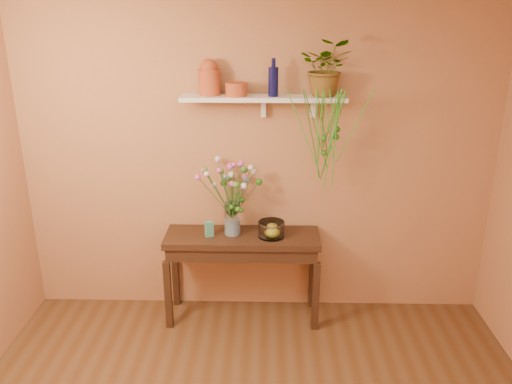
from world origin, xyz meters
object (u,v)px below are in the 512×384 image
blue_bottle (273,81)px  glass_vase (232,221)px  spider_plant (327,67)px  sideboard (242,247)px  terracotta_jug (209,78)px  bouquet (233,182)px  glass_bowl (271,230)px

blue_bottle → glass_vase: 1.20m
spider_plant → glass_vase: bearing=-173.1°
sideboard → terracotta_jug: (-0.25, 0.12, 1.40)m
glass_vase → bouquet: 0.34m
blue_bottle → glass_vase: blue_bottle is taller
sideboard → bouquet: bouquet is taller
blue_bottle → bouquet: (-0.32, -0.05, -0.81)m
terracotta_jug → glass_bowl: bearing=-16.2°
terracotta_jug → glass_vase: 1.18m
terracotta_jug → glass_vase: bearing=-30.5°
bouquet → glass_bowl: size_ratio=2.44×
bouquet → blue_bottle: bearing=9.7°
blue_bottle → bouquet: size_ratio=0.54×
glass_bowl → bouquet: bearing=171.2°
terracotta_jug → glass_bowl: size_ratio=1.28×
spider_plant → glass_bowl: spider_plant is taller
sideboard → glass_vase: (-0.08, 0.02, 0.23)m
blue_bottle → glass_bowl: blue_bottle is taller
blue_bottle → bouquet: blue_bottle is taller
terracotta_jug → spider_plant: 0.91m
bouquet → glass_bowl: 0.51m
terracotta_jug → glass_bowl: terracotta_jug is taller
glass_vase → bouquet: bearing=22.2°
glass_vase → glass_bowl: (0.33, -0.04, -0.06)m
terracotta_jug → blue_bottle: (0.50, -0.04, -0.02)m
blue_bottle → spider_plant: (0.41, 0.03, 0.10)m
sideboard → blue_bottle: 1.41m
sideboard → glass_bowl: bearing=-6.3°
spider_plant → glass_vase: size_ratio=1.57×
sideboard → glass_vase: bearing=168.1°
terracotta_jug → bouquet: bearing=-27.7°
sideboard → spider_plant: size_ratio=2.98×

